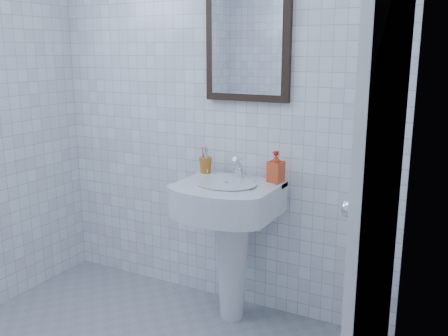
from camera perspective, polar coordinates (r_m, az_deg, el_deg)
The scene contains 10 objects.
wall_back at distance 2.93m, azimuth -1.08°, elevation 8.08°, with size 2.20×0.02×2.50m, color silver.
wall_right at distance 1.41m, azimuth 14.59°, elevation 2.05°, with size 0.02×2.40×2.50m, color silver.
washbasin at distance 2.79m, azimuth 0.73°, elevation -6.83°, with size 0.54×0.39×0.83m.
faucet at distance 2.79m, azimuth 1.67°, elevation -0.11°, with size 0.05×0.11×0.13m.
toothbrush_cup at distance 2.90m, azimuth -2.12°, elevation 0.33°, with size 0.08×0.08×0.09m, color #BC691D, non-canonical shape.
soap_dispenser at distance 2.70m, azimuth 5.95°, elevation 0.15°, with size 0.08×0.08×0.17m, color red.
wall_mirror at distance 2.80m, azimuth 2.68°, elevation 13.98°, with size 0.50×0.04×0.62m.
bathroom_door at distance 2.00m, azimuth 17.36°, elevation -2.29°, with size 0.04×0.80×2.00m, color silver.
towel_ring at distance 2.15m, azimuth 17.80°, elevation 0.15°, with size 0.18×0.18×0.01m, color silver.
hand_towel at distance 2.20m, azimuth 16.95°, elevation -4.37°, with size 0.03×0.16×0.38m, color white.
Camera 1 is at (1.41, -1.35, 1.51)m, focal length 40.00 mm.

